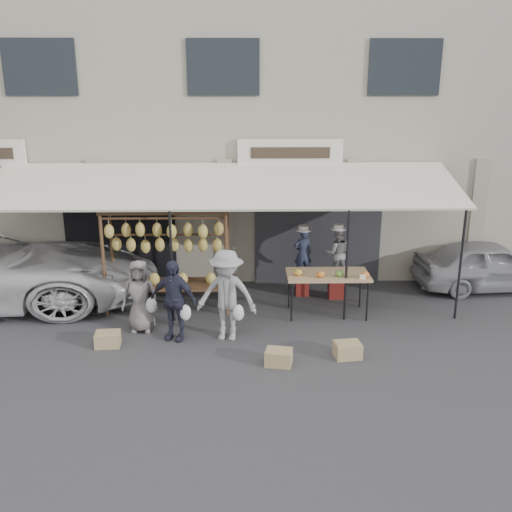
{
  "coord_description": "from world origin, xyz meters",
  "views": [
    {
      "loc": [
        0.49,
        -9.68,
        4.72
      ],
      "look_at": [
        0.68,
        1.4,
        1.3
      ],
      "focal_mm": 40.0,
      "sensor_mm": 36.0,
      "label": 1
    }
  ],
  "objects": [
    {
      "name": "stool_left",
      "position": [
        1.76,
        2.58,
        0.21
      ],
      "size": [
        0.32,
        0.32,
        0.41
      ],
      "primitive_type": "cube",
      "rotation": [
        0.0,
        0.0,
        -0.09
      ],
      "color": "maroon",
      "rests_on": "ground_plane"
    },
    {
      "name": "customer_right",
      "position": [
        0.11,
        0.28,
        0.88
      ],
      "size": [
        1.23,
        0.85,
        1.76
      ],
      "primitive_type": "imported",
      "rotation": [
        0.0,
        0.0,
        -0.18
      ],
      "color": "gray",
      "rests_on": "ground_plane"
    },
    {
      "name": "produce_table",
      "position": [
        2.18,
        1.4,
        0.86
      ],
      "size": [
        1.7,
        0.9,
        1.04
      ],
      "color": "tan",
      "rests_on": "ground_plane"
    },
    {
      "name": "crate_near_a",
      "position": [
        1.04,
        -0.79,
        0.14
      ],
      "size": [
        0.51,
        0.43,
        0.27
      ],
      "primitive_type": "cube",
      "rotation": [
        0.0,
        0.0,
        -0.2
      ],
      "color": "tan",
      "rests_on": "ground_plane"
    },
    {
      "name": "customer_left",
      "position": [
        -1.58,
        0.68,
        0.72
      ],
      "size": [
        0.72,
        0.48,
        1.44
      ],
      "primitive_type": "imported",
      "rotation": [
        0.0,
        0.0,
        -0.03
      ],
      "color": "slate",
      "rests_on": "ground_plane"
    },
    {
      "name": "shophouse",
      "position": [
        -0.0,
        6.5,
        3.65
      ],
      "size": [
        24.0,
        6.15,
        7.3
      ],
      "color": "gray",
      "rests_on": "ground_plane"
    },
    {
      "name": "awning",
      "position": [
        0.01,
        2.28,
        2.57
      ],
      "size": [
        10.0,
        2.35,
        2.92
      ],
      "color": "beige",
      "rests_on": "ground_plane"
    },
    {
      "name": "banana_rack",
      "position": [
        -1.17,
        1.77,
        1.56
      ],
      "size": [
        2.6,
        0.9,
        2.24
      ],
      "color": "#44301B",
      "rests_on": "ground_plane"
    },
    {
      "name": "ground_plane",
      "position": [
        0.0,
        0.0,
        0.0
      ],
      "size": [
        90.0,
        90.0,
        0.0
      ],
      "primitive_type": "plane",
      "color": "#2D2D30"
    },
    {
      "name": "vendor_right",
      "position": [
        2.51,
        2.4,
        1.05
      ],
      "size": [
        0.58,
        0.45,
        1.17
      ],
      "primitive_type": "imported",
      "rotation": [
        0.0,
        0.0,
        3.12
      ],
      "color": "gray",
      "rests_on": "stool_right"
    },
    {
      "name": "stool_right",
      "position": [
        2.51,
        2.4,
        0.23
      ],
      "size": [
        0.41,
        0.41,
        0.46
      ],
      "primitive_type": "cube",
      "rotation": [
        0.0,
        0.0,
        -0.31
      ],
      "color": "maroon",
      "rests_on": "ground_plane"
    },
    {
      "name": "customer_mid",
      "position": [
        -0.88,
        0.3,
        0.78
      ],
      "size": [
        0.99,
        0.65,
        1.56
      ],
      "primitive_type": "imported",
      "rotation": [
        0.0,
        0.0,
        -0.32
      ],
      "color": "#282A3C",
      "rests_on": "ground_plane"
    },
    {
      "name": "crate_far",
      "position": [
        -2.09,
        -0.0,
        0.13
      ],
      "size": [
        0.47,
        0.37,
        0.27
      ],
      "primitive_type": "cube",
      "rotation": [
        0.0,
        0.0,
        0.08
      ],
      "color": "tan",
      "rests_on": "ground_plane"
    },
    {
      "name": "vendor_left",
      "position": [
        1.76,
        2.58,
        0.99
      ],
      "size": [
        0.46,
        0.35,
        1.15
      ],
      "primitive_type": "imported",
      "rotation": [
        0.0,
        0.0,
        3.34
      ],
      "color": "#252C42",
      "rests_on": "stool_left"
    },
    {
      "name": "crate_near_b",
      "position": [
        2.28,
        -0.53,
        0.14
      ],
      "size": [
        0.51,
        0.41,
        0.28
      ],
      "primitive_type": "cube",
      "rotation": [
        0.0,
        0.0,
        0.14
      ],
      "color": "tan",
      "rests_on": "ground_plane"
    },
    {
      "name": "sedan",
      "position": [
        6.18,
        2.89,
        0.59
      ],
      "size": [
        3.53,
        1.6,
        1.17
      ],
      "primitive_type": "imported",
      "rotation": [
        0.0,
        0.0,
        1.63
      ],
      "color": "#929397",
      "rests_on": "ground_plane"
    }
  ]
}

